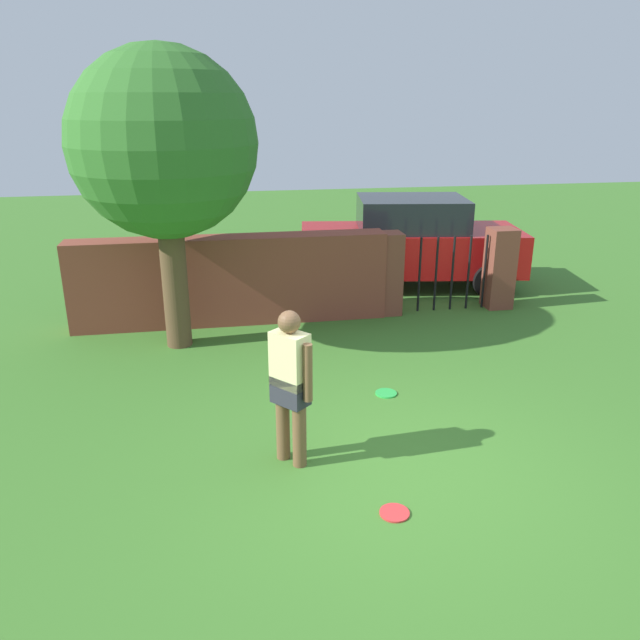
# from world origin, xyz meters

# --- Properties ---
(ground_plane) EXTENTS (40.00, 40.00, 0.00)m
(ground_plane) POSITION_xyz_m (0.00, 0.00, 0.00)
(ground_plane) COLOR #3D7528
(brick_wall) EXTENTS (5.05, 0.50, 1.43)m
(brick_wall) POSITION_xyz_m (-1.50, 4.68, 0.71)
(brick_wall) COLOR brown
(brick_wall) RESTS_ON ground
(tree) EXTENTS (2.56, 2.56, 4.19)m
(tree) POSITION_xyz_m (-2.32, 3.80, 2.88)
(tree) COLOR brown
(tree) RESTS_ON ground
(person) EXTENTS (0.40, 0.43, 1.62)m
(person) POSITION_xyz_m (-1.07, 0.36, 0.90)
(person) COLOR brown
(person) RESTS_ON ground
(fence_gate) EXTENTS (2.46, 0.44, 1.40)m
(fence_gate) POSITION_xyz_m (2.13, 4.68, 0.70)
(fence_gate) COLOR brown
(fence_gate) RESTS_ON ground
(car) EXTENTS (4.40, 2.39, 1.72)m
(car) POSITION_xyz_m (2.01, 6.24, 0.86)
(car) COLOR #A51111
(car) RESTS_ON ground
(frisbee_red) EXTENTS (0.27, 0.27, 0.02)m
(frisbee_red) POSITION_xyz_m (-0.28, -0.64, 0.01)
(frisbee_red) COLOR red
(frisbee_red) RESTS_ON ground
(frisbee_green) EXTENTS (0.27, 0.27, 0.02)m
(frisbee_green) POSITION_xyz_m (0.29, 1.67, 0.01)
(frisbee_green) COLOR green
(frisbee_green) RESTS_ON ground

